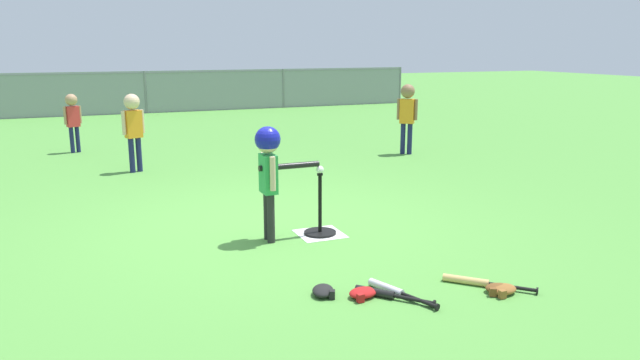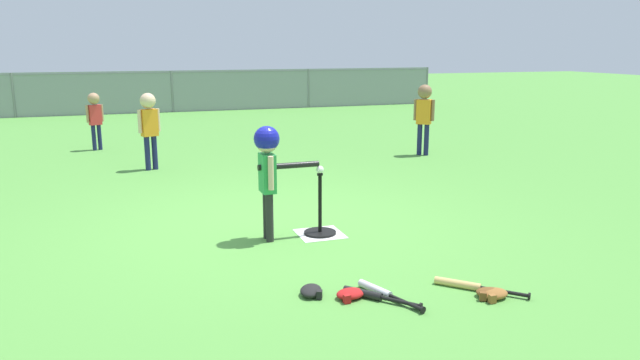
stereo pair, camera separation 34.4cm
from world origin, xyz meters
name	(u,v)px [view 2 (the right image)]	position (x,y,z in m)	size (l,w,h in m)	color
ground_plane	(275,225)	(0.00, 0.00, 0.00)	(60.00, 60.00, 0.00)	#51933D
home_plate	(320,234)	(0.35, -0.42, 0.00)	(0.44, 0.44, 0.01)	white
batting_tee	(320,225)	(0.35, -0.42, 0.09)	(0.32, 0.32, 0.62)	black
baseball_on_tee	(320,170)	(0.35, -0.42, 0.65)	(0.07, 0.07, 0.07)	white
batter_child	(268,160)	(-0.17, -0.43, 0.78)	(0.63, 0.31, 1.10)	#262626
fielder_deep_center	(149,121)	(-1.04, 3.35, 0.74)	(0.32, 0.23, 1.15)	#191E4C
fielder_near_left	(95,113)	(-1.86, 5.45, 0.66)	(0.29, 0.20, 1.02)	#191E4C
fielder_deep_right	(424,110)	(3.41, 3.14, 0.77)	(0.28, 0.26, 1.19)	#191E4C
spare_bat_silver	(381,292)	(0.30, -1.98, 0.03)	(0.28, 0.62, 0.06)	silver
spare_bat_wood	(467,285)	(0.98, -2.08, 0.03)	(0.55, 0.54, 0.06)	#DBB266
spare_bat_black	(371,295)	(0.20, -2.01, 0.03)	(0.45, 0.50, 0.06)	black
glove_by_plate	(491,293)	(1.06, -2.27, 0.04)	(0.27, 0.24, 0.07)	brown
glove_near_bats	(311,291)	(-0.19, -1.80, 0.04)	(0.24, 0.27, 0.07)	black
glove_tossed_aside	(494,294)	(1.07, -2.29, 0.04)	(0.23, 0.18, 0.07)	brown
glove_outfield_drop	(350,294)	(0.06, -1.95, 0.04)	(0.24, 0.19, 0.07)	#B21919
outfield_fence	(172,90)	(0.00, 11.38, 0.62)	(16.06, 0.06, 1.15)	slate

